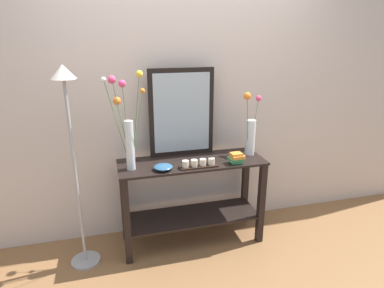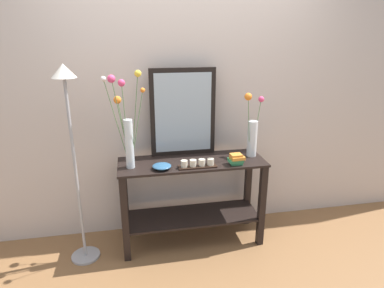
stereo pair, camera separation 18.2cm
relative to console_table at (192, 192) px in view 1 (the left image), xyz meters
The scene contains 10 objects.
ground_plane 0.50m from the console_table, ahead, with size 7.00×6.00×0.02m, color brown.
wall_back 0.92m from the console_table, 90.00° to the left, with size 6.40×0.08×2.70m, color beige.
console_table is the anchor object (origin of this frame).
mirror_leaning 0.71m from the console_table, 103.32° to the left, with size 0.58×0.03×0.78m.
tall_vase_left 0.84m from the console_table, behind, with size 0.33×0.24×0.80m.
vase_right 0.75m from the console_table, ahead, with size 0.24×0.21×0.59m.
candle_tray 0.35m from the console_table, 82.56° to the right, with size 0.32×0.09×0.07m.
decorative_bowl 0.44m from the console_table, 155.61° to the right, with size 0.15×0.15×0.04m.
book_stack 0.51m from the console_table, 22.15° to the right, with size 0.13×0.10×0.09m.
floor_lamp 1.14m from the console_table, behind, with size 0.24×0.24×1.64m.
Camera 1 is at (-0.68, -2.56, 1.84)m, focal length 30.77 mm.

